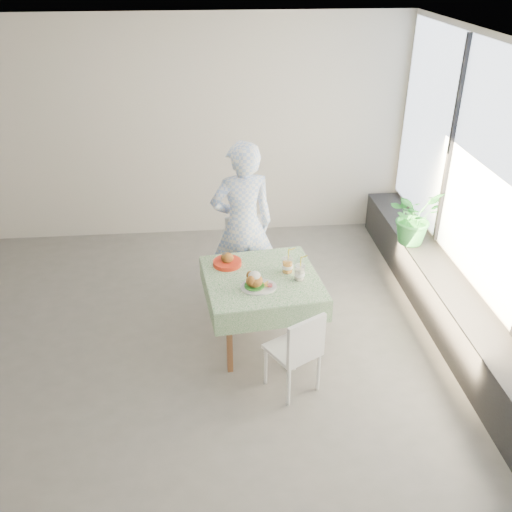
{
  "coord_description": "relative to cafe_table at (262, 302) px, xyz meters",
  "views": [
    {
      "loc": [
        0.41,
        -4.58,
        3.48
      ],
      "look_at": [
        0.85,
        0.01,
        0.94
      ],
      "focal_mm": 40.0,
      "sensor_mm": 36.0,
      "label": 1
    }
  ],
  "objects": [
    {
      "name": "potted_plant",
      "position": [
        1.8,
        1.02,
        0.35
      ],
      "size": [
        0.73,
        0.7,
        0.63
      ],
      "primitive_type": "imported",
      "rotation": [
        0.0,
        0.0,
        0.5
      ],
      "color": "#297B37",
      "rests_on": "window_ledge"
    },
    {
      "name": "cafe_table",
      "position": [
        0.0,
        0.0,
        0.0
      ],
      "size": [
        1.15,
        1.15,
        0.74
      ],
      "color": "brown",
      "rests_on": "ground"
    },
    {
      "name": "wall_front",
      "position": [
        -0.9,
        -2.46,
        0.94
      ],
      "size": [
        6.0,
        0.02,
        2.8
      ],
      "primitive_type": "cube",
      "color": "beige",
      "rests_on": "ground"
    },
    {
      "name": "chair_near",
      "position": [
        0.2,
        -0.7,
        -0.21
      ],
      "size": [
        0.52,
        0.52,
        0.81
      ],
      "color": "white",
      "rests_on": "ground"
    },
    {
      "name": "wall_back",
      "position": [
        -0.9,
        2.54,
        0.94
      ],
      "size": [
        6.0,
        0.02,
        2.8
      ],
      "primitive_type": "cube",
      "color": "beige",
      "rests_on": "ground"
    },
    {
      "name": "main_dish",
      "position": [
        -0.07,
        -0.19,
        0.34
      ],
      "size": [
        0.33,
        0.33,
        0.17
      ],
      "color": "white",
      "rests_on": "cafe_table"
    },
    {
      "name": "chair_far",
      "position": [
        -0.07,
        0.8,
        -0.18
      ],
      "size": [
        0.46,
        0.46,
        0.91
      ],
      "color": "white",
      "rests_on": "ground"
    },
    {
      "name": "ceiling",
      "position": [
        -0.9,
        0.04,
        2.34
      ],
      "size": [
        6.0,
        6.0,
        0.0
      ],
      "primitive_type": "plane",
      "rotation": [
        3.14,
        0.0,
        0.0
      ],
      "color": "white",
      "rests_on": "ground"
    },
    {
      "name": "window_pane",
      "position": [
        2.07,
        0.04,
        1.19
      ],
      "size": [
        0.01,
        4.8,
        2.18
      ],
      "primitive_type": "cube",
      "color": "#D1E0F9",
      "rests_on": "ground"
    },
    {
      "name": "second_dish",
      "position": [
        -0.31,
        0.26,
        0.32
      ],
      "size": [
        0.28,
        0.28,
        0.13
      ],
      "color": "red",
      "rests_on": "cafe_table"
    },
    {
      "name": "wall_right",
      "position": [
        2.1,
        0.04,
        0.94
      ],
      "size": [
        0.02,
        5.0,
        2.8
      ],
      "primitive_type": "cube",
      "color": "beige",
      "rests_on": "ground"
    },
    {
      "name": "juice_cup_orange",
      "position": [
        0.25,
        0.07,
        0.35
      ],
      "size": [
        0.11,
        0.11,
        0.3
      ],
      "color": "white",
      "rests_on": "cafe_table"
    },
    {
      "name": "window_ledge",
      "position": [
        1.9,
        0.04,
        -0.21
      ],
      "size": [
        0.4,
        4.8,
        0.5
      ],
      "primitive_type": "cube",
      "color": "black",
      "rests_on": "ground"
    },
    {
      "name": "floor",
      "position": [
        -0.9,
        0.04,
        -0.46
      ],
      "size": [
        6.0,
        6.0,
        0.0
      ],
      "primitive_type": "plane",
      "color": "#5E5C59",
      "rests_on": "ground"
    },
    {
      "name": "diner",
      "position": [
        -0.12,
        0.77,
        0.45
      ],
      "size": [
        0.73,
        0.55,
        1.82
      ],
      "primitive_type": "imported",
      "rotation": [
        0.0,
        0.0,
        3.33
      ],
      "color": "#95B4EE",
      "rests_on": "ground"
    },
    {
      "name": "juice_cup_lemonade",
      "position": [
        0.34,
        -0.07,
        0.35
      ],
      "size": [
        0.1,
        0.1,
        0.29
      ],
      "color": "white",
      "rests_on": "cafe_table"
    }
  ]
}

